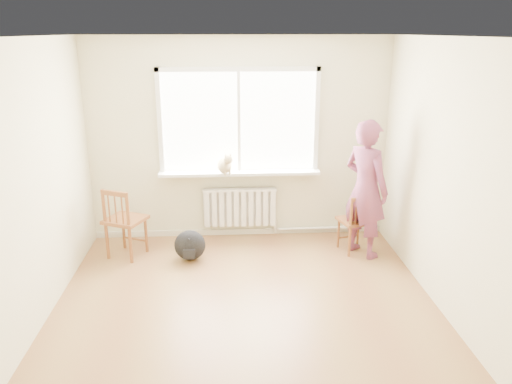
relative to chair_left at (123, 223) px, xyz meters
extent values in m
plane|color=olive|center=(1.48, -1.59, -0.46)|extent=(4.50, 4.50, 0.00)
plane|color=white|center=(1.48, -1.59, 2.24)|extent=(4.50, 4.50, 0.00)
cube|color=beige|center=(1.48, 0.66, 0.89)|extent=(4.00, 0.01, 2.70)
cube|color=white|center=(1.48, 0.64, 1.14)|extent=(2.00, 0.02, 1.30)
cube|color=white|center=(1.48, 0.62, 1.82)|extent=(2.12, 0.05, 0.06)
cube|color=white|center=(0.45, 0.62, 1.14)|extent=(0.06, 0.05, 1.42)
cube|color=white|center=(2.51, 0.62, 1.14)|extent=(0.06, 0.05, 1.42)
cube|color=white|center=(1.48, 0.62, 1.14)|extent=(0.04, 0.05, 1.30)
cube|color=white|center=(1.48, 0.55, 0.47)|extent=(2.15, 0.22, 0.04)
cube|color=white|center=(1.48, 0.61, -0.04)|extent=(1.00, 0.02, 0.55)
cube|color=white|center=(1.48, 0.56, -0.04)|extent=(1.00, 0.10, 0.51)
cube|color=white|center=(1.48, 0.56, 0.22)|extent=(1.00, 0.12, 0.03)
cylinder|color=silver|center=(2.73, 0.60, -0.38)|extent=(1.40, 0.04, 0.04)
cube|color=beige|center=(1.48, 0.64, -0.42)|extent=(4.00, 0.03, 0.08)
cube|color=brown|center=(0.02, 0.05, 0.02)|extent=(0.59, 0.58, 0.04)
cylinder|color=brown|center=(0.25, 0.13, -0.22)|extent=(0.04, 0.04, 0.49)
cylinder|color=brown|center=(-0.06, 0.28, -0.22)|extent=(0.04, 0.04, 0.49)
cylinder|color=brown|center=(0.11, -0.18, -0.22)|extent=(0.04, 0.04, 0.49)
cylinder|color=brown|center=(-0.21, -0.04, -0.22)|extent=(0.04, 0.04, 0.49)
cylinder|color=brown|center=(0.11, -0.18, 0.00)|extent=(0.04, 0.04, 0.92)
cylinder|color=brown|center=(-0.21, -0.04, 0.00)|extent=(0.04, 0.04, 0.92)
cube|color=brown|center=(-0.05, -0.11, 0.42)|extent=(0.35, 0.19, 0.06)
cylinder|color=brown|center=(0.04, -0.15, 0.23)|extent=(0.02, 0.02, 0.37)
cylinder|color=brown|center=(-0.05, -0.11, 0.23)|extent=(0.02, 0.02, 0.37)
cylinder|color=brown|center=(-0.14, -0.07, 0.23)|extent=(0.02, 0.02, 0.37)
cube|color=brown|center=(2.95, 0.02, -0.05)|extent=(0.47, 0.46, 0.04)
cylinder|color=brown|center=(3.05, 0.20, -0.25)|extent=(0.03, 0.03, 0.42)
cylinder|color=brown|center=(2.76, 0.12, -0.25)|extent=(0.03, 0.03, 0.42)
cylinder|color=brown|center=(3.13, -0.09, -0.25)|extent=(0.03, 0.03, 0.42)
cylinder|color=brown|center=(2.84, -0.17, -0.25)|extent=(0.03, 0.03, 0.42)
cylinder|color=brown|center=(3.13, -0.09, -0.07)|extent=(0.04, 0.04, 0.79)
cylinder|color=brown|center=(2.84, -0.17, -0.07)|extent=(0.04, 0.04, 0.79)
cube|color=brown|center=(2.99, -0.13, 0.30)|extent=(0.32, 0.12, 0.05)
cylinder|color=brown|center=(3.07, -0.10, 0.13)|extent=(0.02, 0.02, 0.31)
cylinder|color=brown|center=(2.99, -0.13, 0.13)|extent=(0.02, 0.02, 0.31)
cylinder|color=brown|center=(2.91, -0.15, 0.13)|extent=(0.02, 0.02, 0.31)
imported|color=#BF3F67|center=(3.03, -0.08, 0.41)|extent=(0.71, 0.76, 1.75)
ellipsoid|color=beige|center=(1.28, 0.48, 0.60)|extent=(0.29, 0.34, 0.22)
sphere|color=beige|center=(1.33, 0.35, 0.71)|extent=(0.12, 0.12, 0.12)
cone|color=beige|center=(1.30, 0.33, 0.77)|extent=(0.04, 0.04, 0.05)
cone|color=beige|center=(1.36, 0.36, 0.77)|extent=(0.04, 0.04, 0.05)
cylinder|color=beige|center=(1.23, 0.62, 0.53)|extent=(0.09, 0.19, 0.03)
cylinder|color=beige|center=(1.28, 0.37, 0.54)|extent=(0.03, 0.03, 0.11)
cylinder|color=beige|center=(1.35, 0.39, 0.54)|extent=(0.03, 0.03, 0.11)
ellipsoid|color=black|center=(0.83, -0.14, -0.27)|extent=(0.40, 0.31, 0.39)
camera|label=1|loc=(1.30, -5.89, 2.29)|focal=35.00mm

